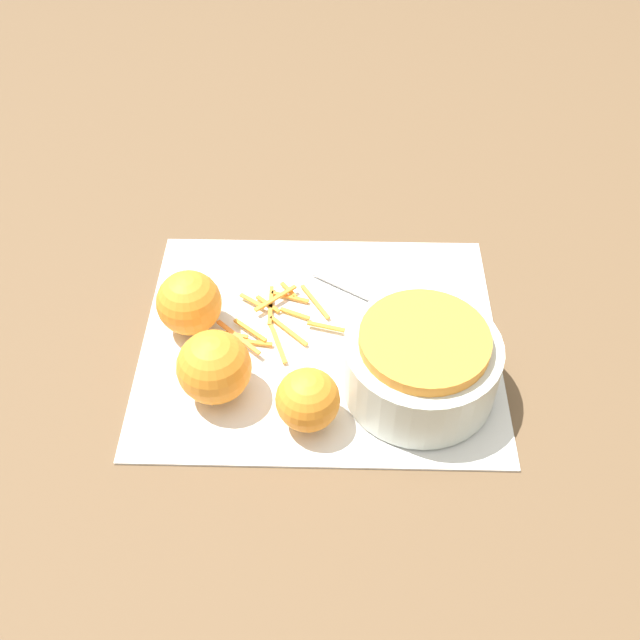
# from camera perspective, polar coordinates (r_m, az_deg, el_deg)

# --- Properties ---
(ground_plane) EXTENTS (4.00, 4.00, 0.00)m
(ground_plane) POSITION_cam_1_polar(r_m,az_deg,el_deg) (0.89, -0.00, -1.58)
(ground_plane) COLOR brown
(cutting_board) EXTENTS (0.42, 0.35, 0.01)m
(cutting_board) POSITION_cam_1_polar(r_m,az_deg,el_deg) (0.89, -0.00, -1.45)
(cutting_board) COLOR silver
(cutting_board) RESTS_ON ground_plane
(bowl_speckled) EXTENTS (0.17, 0.17, 0.08)m
(bowl_speckled) POSITION_cam_1_polar(r_m,az_deg,el_deg) (0.81, 7.72, -3.24)
(bowl_speckled) COLOR silver
(bowl_speckled) RESTS_ON cutting_board
(knife) EXTENTS (0.20, 0.14, 0.02)m
(knife) POSITION_cam_1_polar(r_m,az_deg,el_deg) (0.91, 7.72, 0.49)
(knife) COLOR black
(knife) RESTS_ON cutting_board
(orange_left) EXTENTS (0.07, 0.07, 0.07)m
(orange_left) POSITION_cam_1_polar(r_m,az_deg,el_deg) (0.79, -0.94, -6.09)
(orange_left) COLOR orange
(orange_left) RESTS_ON cutting_board
(orange_right) EXTENTS (0.08, 0.08, 0.08)m
(orange_right) POSITION_cam_1_polar(r_m,az_deg,el_deg) (0.81, -8.07, -3.58)
(orange_right) COLOR orange
(orange_right) RESTS_ON cutting_board
(orange_back) EXTENTS (0.08, 0.08, 0.08)m
(orange_back) POSITION_cam_1_polar(r_m,az_deg,el_deg) (0.88, -9.94, 1.30)
(orange_back) COLOR orange
(orange_back) RESTS_ON cutting_board
(peel_pile) EXTENTS (0.16, 0.13, 0.01)m
(peel_pile) POSITION_cam_1_polar(r_m,az_deg,el_deg) (0.90, -3.52, 0.14)
(peel_pile) COLOR orange
(peel_pile) RESTS_ON cutting_board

